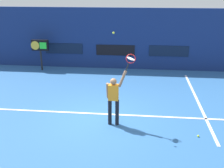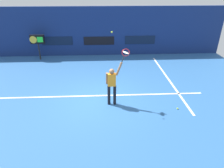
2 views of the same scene
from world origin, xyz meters
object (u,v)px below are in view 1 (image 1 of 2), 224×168
(tennis_racket, at_px, (130,60))
(scoreboard_clock, at_px, (40,47))
(tennis_player, at_px, (114,97))
(spare_ball, at_px, (198,136))
(tennis_ball, at_px, (114,33))

(tennis_racket, height_order, scoreboard_clock, tennis_racket)
(tennis_player, height_order, scoreboard_clock, tennis_player)
(tennis_player, bearing_deg, tennis_racket, -0.45)
(tennis_racket, xyz_separation_m, spare_ball, (2.25, -0.56, -2.31))
(tennis_player, bearing_deg, spare_ball, -11.49)
(tennis_racket, distance_m, tennis_ball, 1.00)
(tennis_ball, distance_m, scoreboard_clock, 7.97)
(tennis_player, height_order, tennis_racket, tennis_racket)
(tennis_racket, relative_size, spare_ball, 9.19)
(tennis_racket, relative_size, scoreboard_clock, 0.36)
(scoreboard_clock, bearing_deg, tennis_racket, -49.14)
(tennis_ball, height_order, scoreboard_clock, tennis_ball)
(tennis_player, xyz_separation_m, spare_ball, (2.78, -0.57, -0.98))
(tennis_player, bearing_deg, tennis_ball, -95.09)
(scoreboard_clock, distance_m, spare_ball, 10.14)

